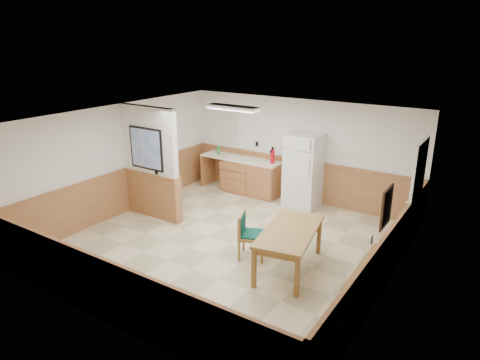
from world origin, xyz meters
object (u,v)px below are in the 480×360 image
Objects in this scene: dining_table at (290,235)px; refrigerator at (303,171)px; fire_extinguisher at (272,156)px; dining_bench at (370,272)px; dining_chair at (248,232)px; soap_bottle at (218,150)px.

refrigerator is at bearing 100.27° from dining_table.
dining_bench is at bearing -62.53° from fire_extinguisher.
dining_chair is at bearing -178.97° from dining_bench.
dining_chair is at bearing -46.35° from soap_bottle.
fire_extinguisher is (-1.13, 2.92, 0.59)m from dining_chair.
refrigerator is at bearing -0.56° from soap_bottle.
soap_bottle reaches higher than dining_chair.
soap_bottle is at bearing 149.61° from dining_bench.
fire_extinguisher is at bearing 1.44° from soap_bottle.
fire_extinguisher is 1.84× the size of soap_bottle.
refrigerator is 1.03× the size of dining_bench.
refrigerator is 0.90m from fire_extinguisher.
soap_bottle reaches higher than dining_table.
refrigerator reaches higher than dining_bench.
dining_chair is at bearing -84.61° from refrigerator.
dining_bench is at bearing -47.68° from refrigerator.
dining_bench is 4.47m from fire_extinguisher.
soap_bottle is at bearing 130.51° from dining_table.
dining_table is at bearing -178.00° from dining_bench.
refrigerator is 2.50m from soap_bottle.
dining_chair is 4.02m from soap_bottle.
refrigerator is at bearing 73.34° from dining_chair.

